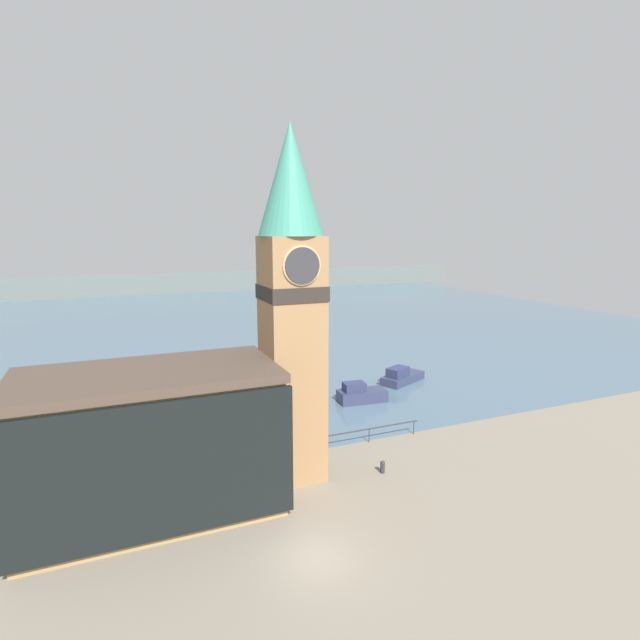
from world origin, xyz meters
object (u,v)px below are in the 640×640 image
(pier_building, at_px, (152,443))
(boat_near, at_px, (361,394))
(clock_tower, at_px, (292,297))
(boat_far, at_px, (401,377))
(mooring_bollard_near, at_px, (383,466))

(pier_building, xyz_separation_m, boat_near, (19.26, 11.92, -3.41))
(boat_near, bearing_deg, clock_tower, -128.41)
(boat_far, distance_m, mooring_bollard_near, 20.28)
(clock_tower, bearing_deg, pier_building, -173.18)
(boat_near, xyz_separation_m, boat_far, (6.68, 3.60, -0.07))
(boat_far, height_order, mooring_bollard_near, boat_far)
(mooring_bollard_near, bearing_deg, pier_building, 176.04)
(clock_tower, relative_size, boat_far, 3.86)
(pier_building, relative_size, boat_far, 2.46)
(boat_near, height_order, boat_far, boat_near)
(pier_building, distance_m, boat_far, 30.43)
(boat_near, relative_size, boat_far, 0.82)
(pier_building, xyz_separation_m, mooring_bollard_near, (14.15, -0.98, -3.68))
(pier_building, height_order, boat_near, pier_building)
(clock_tower, distance_m, mooring_bollard_near, 12.65)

